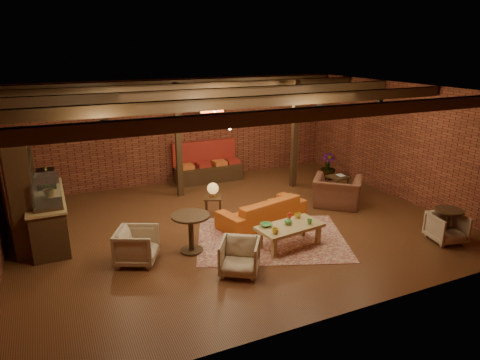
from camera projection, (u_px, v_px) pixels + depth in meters
name	position (u px, v px, depth m)	size (l,w,h in m)	color
floor	(236.00, 225.00, 10.36)	(10.00, 10.00, 0.00)	#3B240E
ceiling	(236.00, 91.00, 9.39)	(10.00, 8.00, 0.02)	black
wall_back	(184.00, 131.00, 13.34)	(10.00, 0.02, 3.20)	maroon
wall_front	(344.00, 225.00, 6.40)	(10.00, 0.02, 3.20)	maroon
wall_right	(401.00, 142.00, 11.84)	(0.02, 8.00, 3.20)	maroon
ceiling_beams	(236.00, 96.00, 9.42)	(9.80, 6.40, 0.22)	#321E10
ceiling_pipe	(210.00, 99.00, 10.88)	(0.12, 0.12, 9.60)	black
post_left	(178.00, 141.00, 11.89)	(0.16, 0.16, 3.20)	#321E10
post_right	(295.00, 135.00, 12.71)	(0.16, 0.16, 3.20)	#321E10
service_counter	(47.00, 206.00, 9.37)	(0.80, 2.50, 1.60)	#321E10
plant_counter	(49.00, 184.00, 9.45)	(0.35, 0.39, 0.30)	#337F33
shelving_hutch	(24.00, 190.00, 9.18)	(0.52, 2.00, 2.40)	#321E10
banquette	(208.00, 166.00, 13.52)	(2.10, 0.70, 1.00)	maroon
service_sign	(212.00, 109.00, 12.57)	(0.86, 0.06, 0.30)	#F85218
ceiling_spotlights	(236.00, 106.00, 9.49)	(6.40, 4.40, 0.28)	black
rug	(271.00, 238.00, 9.63)	(3.26, 2.49, 0.01)	maroon
sofa	(262.00, 210.00, 10.38)	(2.24, 0.88, 0.65)	#B85219
coffee_table	(289.00, 228.00, 9.14)	(1.51, 0.90, 0.74)	olive
side_table_lamp	(213.00, 191.00, 10.64)	(0.57, 0.57, 0.90)	#321E10
round_table_left	(191.00, 227.00, 8.86)	(0.80, 0.80, 0.83)	#321E10
armchair_a	(137.00, 244.00, 8.48)	(0.76, 0.71, 0.78)	beige
armchair_b	(240.00, 255.00, 8.08)	(0.71, 0.67, 0.74)	beige
armchair_right	(337.00, 187.00, 11.43)	(1.22, 0.79, 1.07)	brown
side_table_book	(338.00, 178.00, 12.25)	(0.59, 0.59, 0.59)	#321E10
round_table_right	(448.00, 219.00, 9.45)	(0.61, 0.61, 0.72)	#321E10
armchair_far	(447.00, 226.00, 9.40)	(0.69, 0.65, 0.71)	beige
plant_tall	(330.00, 140.00, 13.47)	(1.43, 1.43, 2.56)	#4C7F4C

